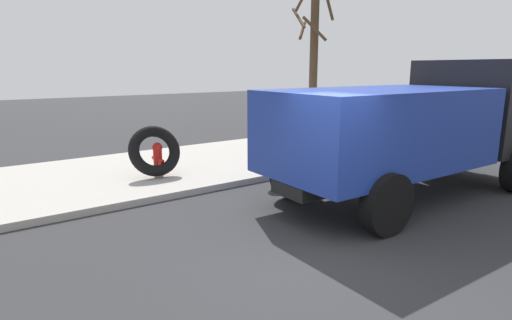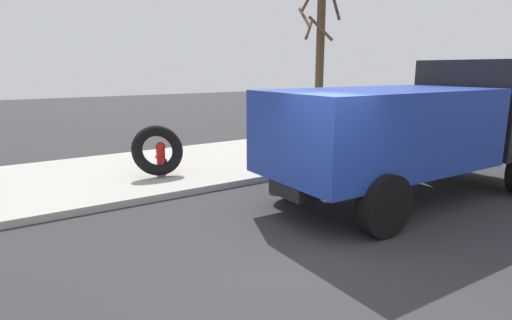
{
  "view_description": "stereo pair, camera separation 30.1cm",
  "coord_description": "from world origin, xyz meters",
  "px_view_note": "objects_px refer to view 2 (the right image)",
  "views": [
    {
      "loc": [
        -4.23,
        -4.15,
        2.81
      ],
      "look_at": [
        0.89,
        2.85,
        0.9
      ],
      "focal_mm": 29.38,
      "sensor_mm": 36.0,
      "label": 1
    },
    {
      "loc": [
        -3.98,
        -4.32,
        2.81
      ],
      "look_at": [
        0.89,
        2.85,
        0.9
      ],
      "focal_mm": 29.38,
      "sensor_mm": 36.0,
      "label": 2
    }
  ],
  "objects_px": {
    "loose_tire": "(158,150)",
    "dump_truck_blue": "(421,124)",
    "fire_hydrant": "(161,157)",
    "stop_sign": "(268,115)",
    "bare_tree": "(319,66)"
  },
  "relations": [
    {
      "from": "fire_hydrant",
      "to": "dump_truck_blue",
      "type": "xyz_separation_m",
      "value": [
        4.22,
        -4.52,
        1.02
      ]
    },
    {
      "from": "loose_tire",
      "to": "stop_sign",
      "type": "height_order",
      "value": "stop_sign"
    },
    {
      "from": "fire_hydrant",
      "to": "stop_sign",
      "type": "xyz_separation_m",
      "value": [
        2.45,
        -1.26,
        1.03
      ]
    },
    {
      "from": "loose_tire",
      "to": "dump_truck_blue",
      "type": "distance_m",
      "value": 6.25
    },
    {
      "from": "fire_hydrant",
      "to": "stop_sign",
      "type": "relative_size",
      "value": 0.39
    },
    {
      "from": "loose_tire",
      "to": "stop_sign",
      "type": "distance_m",
      "value": 2.94
    },
    {
      "from": "loose_tire",
      "to": "fire_hydrant",
      "type": "bearing_deg",
      "value": 42.23
    },
    {
      "from": "loose_tire",
      "to": "dump_truck_blue",
      "type": "height_order",
      "value": "dump_truck_blue"
    },
    {
      "from": "stop_sign",
      "to": "bare_tree",
      "type": "xyz_separation_m",
      "value": [
        3.45,
        1.89,
        1.27
      ]
    },
    {
      "from": "fire_hydrant",
      "to": "dump_truck_blue",
      "type": "height_order",
      "value": "dump_truck_blue"
    },
    {
      "from": "stop_sign",
      "to": "dump_truck_blue",
      "type": "xyz_separation_m",
      "value": [
        1.77,
        -3.26,
        -0.01
      ]
    },
    {
      "from": "fire_hydrant",
      "to": "dump_truck_blue",
      "type": "distance_m",
      "value": 6.27
    },
    {
      "from": "dump_truck_blue",
      "to": "bare_tree",
      "type": "xyz_separation_m",
      "value": [
        1.68,
        5.15,
        1.27
      ]
    },
    {
      "from": "fire_hydrant",
      "to": "loose_tire",
      "type": "relative_size",
      "value": 0.64
    },
    {
      "from": "loose_tire",
      "to": "bare_tree",
      "type": "bearing_deg",
      "value": 7.0
    }
  ]
}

